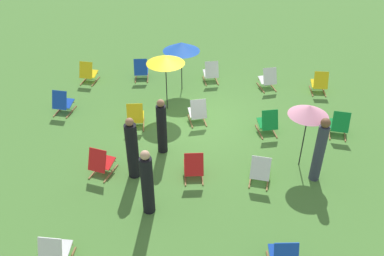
{
  "coord_description": "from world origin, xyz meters",
  "views": [
    {
      "loc": [
        -0.93,
        10.71,
        7.0
      ],
      "look_at": [
        0.0,
        1.2,
        0.5
      ],
      "focal_mm": 38.05,
      "sensor_mm": 36.0,
      "label": 1
    }
  ],
  "objects": [
    {
      "name": "deckchair_12",
      "position": [
        4.28,
        -0.02,
        0.37
      ],
      "size": [
        0.55,
        0.8,
        0.83
      ],
      "rotation": [
        0.0,
        0.0,
        -0.1
      ],
      "color": "olive",
      "rests_on": "ground"
    },
    {
      "name": "deckchair_5",
      "position": [
        -0.19,
        2.74,
        0.37
      ],
      "size": [
        0.58,
        0.82,
        0.83
      ],
      "rotation": [
        0.0,
        0.0,
        0.14
      ],
      "color": "olive",
      "rests_on": "ground"
    },
    {
      "name": "person_3",
      "position": [
        -3.29,
        2.47,
        0.9
      ],
      "size": [
        0.32,
        0.32,
        1.84
      ],
      "rotation": [
        0.0,
        0.0,
        3.4
      ],
      "color": "#333847",
      "rests_on": "ground"
    },
    {
      "name": "deckchair_0",
      "position": [
        -0.07,
        0.11,
        0.37
      ],
      "size": [
        0.67,
        0.86,
        0.83
      ],
      "rotation": [
        0.0,
        0.0,
        0.29
      ],
      "color": "olive",
      "rests_on": "ground"
    },
    {
      "name": "deckchair_2",
      "position": [
        -4.28,
        0.41,
        0.37
      ],
      "size": [
        0.57,
        0.82,
        0.83
      ],
      "rotation": [
        0.0,
        0.0,
        -0.14
      ],
      "color": "olive",
      "rests_on": "ground"
    },
    {
      "name": "umbrella_0",
      "position": [
        -2.97,
        1.93,
        1.71
      ],
      "size": [
        1.01,
        1.01,
        1.86
      ],
      "color": "black",
      "rests_on": "ground"
    },
    {
      "name": "deckchair_7",
      "position": [
        1.79,
        0.53,
        0.37
      ],
      "size": [
        0.6,
        0.83,
        0.83
      ],
      "rotation": [
        0.0,
        0.0,
        0.17
      ],
      "color": "olive",
      "rests_on": "ground"
    },
    {
      "name": "deckchair_4",
      "position": [
        -4.11,
        -2.18,
        0.37
      ],
      "size": [
        0.49,
        0.77,
        0.83
      ],
      "rotation": [
        0.0,
        0.0,
        0.02
      ],
      "color": "olive",
      "rests_on": "ground"
    },
    {
      "name": "deckchair_3",
      "position": [
        -1.88,
        2.73,
        0.37
      ],
      "size": [
        0.58,
        0.82,
        0.83
      ],
      "rotation": [
        0.0,
        0.0,
        -0.14
      ],
      "color": "olive",
      "rests_on": "ground"
    },
    {
      "name": "deckchair_15",
      "position": [
        -2.19,
        0.51,
        0.37
      ],
      "size": [
        0.65,
        0.85,
        0.83
      ],
      "rotation": [
        0.0,
        0.0,
        0.24
      ],
      "color": "olive",
      "rests_on": "ground"
    },
    {
      "name": "deckchair_14",
      "position": [
        2.2,
        2.81,
        0.37
      ],
      "size": [
        0.64,
        0.85,
        0.83
      ],
      "rotation": [
        0.0,
        0.0,
        -0.24
      ],
      "color": "olive",
      "rests_on": "ground"
    },
    {
      "name": "deckchair_6",
      "position": [
        4.11,
        -2.16,
        0.37
      ],
      "size": [
        0.55,
        0.8,
        0.83
      ],
      "rotation": [
        0.0,
        0.0,
        -0.09
      ],
      "color": "olive",
      "rests_on": "ground"
    },
    {
      "name": "deckchair_8",
      "position": [
        -0.32,
        -2.63,
        0.37
      ],
      "size": [
        0.64,
        0.85,
        0.83
      ],
      "rotation": [
        0.0,
        0.0,
        0.24
      ],
      "color": "olive",
      "rests_on": "ground"
    },
    {
      "name": "deckchair_9",
      "position": [
        -2.35,
        -2.31,
        0.37
      ],
      "size": [
        0.69,
        0.87,
        0.83
      ],
      "rotation": [
        0.0,
        0.0,
        0.31
      ],
      "color": "olive",
      "rests_on": "ground"
    },
    {
      "name": "umbrella_1",
      "position": [
        0.67,
        -1.95,
        1.61
      ],
      "size": [
        1.25,
        1.25,
        1.76
      ],
      "color": "black",
      "rests_on": "ground"
    },
    {
      "name": "person_1",
      "position": [
        0.78,
        1.67,
        0.79
      ],
      "size": [
        0.32,
        0.32,
        1.66
      ],
      "rotation": [
        0.0,
        0.0,
        2.98
      ],
      "color": "black",
      "rests_on": "ground"
    },
    {
      "name": "ground_plane",
      "position": [
        0.0,
        0.0,
        0.0
      ],
      "size": [
        40.0,
        40.0,
        0.0
      ],
      "primitive_type": "plane",
      "color": "#477A33"
    },
    {
      "name": "person_2",
      "position": [
        0.74,
        4.0,
        0.84
      ],
      "size": [
        0.32,
        0.32,
        1.75
      ],
      "rotation": [
        0.0,
        0.0,
        3.02
      ],
      "color": "black",
      "rests_on": "ground"
    },
    {
      "name": "deckchair_10",
      "position": [
        2.33,
        5.67,
        0.37
      ],
      "size": [
        0.49,
        0.77,
        0.83
      ],
      "rotation": [
        0.0,
        0.0,
        -0.01
      ],
      "color": "olive",
      "rests_on": "ground"
    },
    {
      "name": "person_0",
      "position": [
        1.35,
        2.79,
        0.83
      ],
      "size": [
        0.43,
        0.43,
        1.76
      ],
      "rotation": [
        0.0,
        0.0,
        0.61
      ],
      "color": "black",
      "rests_on": "ground"
    },
    {
      "name": "deckchair_11",
      "position": [
        2.25,
        -2.59,
        0.37
      ],
      "size": [
        0.58,
        0.82,
        0.83
      ],
      "rotation": [
        0.0,
        0.0,
        0.15
      ],
      "color": "olive",
      "rests_on": "ground"
    },
    {
      "name": "umbrella_2",
      "position": [
        0.99,
        -0.6,
        1.73
      ],
      "size": [
        1.2,
        1.2,
        1.84
      ],
      "color": "black",
      "rests_on": "ground"
    }
  ]
}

